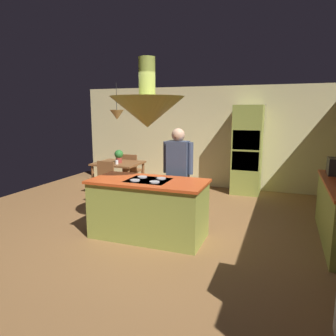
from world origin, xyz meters
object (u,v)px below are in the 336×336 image
at_px(dining_table, 118,167).
at_px(cup_on_table, 117,162).
at_px(chair_by_back_wall, 132,168).
at_px(potted_plant_on_table, 119,155).
at_px(kitchen_island, 148,208).
at_px(chair_facing_island, 103,179).
at_px(oven_tower, 247,150).
at_px(person_at_island, 178,170).

relative_size(dining_table, cup_on_table, 11.51).
bearing_deg(cup_on_table, chair_by_back_wall, 95.50).
distance_m(dining_table, chair_by_back_wall, 0.68).
bearing_deg(potted_plant_on_table, dining_table, 142.95).
distance_m(kitchen_island, chair_facing_island, 2.22).
bearing_deg(cup_on_table, dining_table, 111.03).
distance_m(kitchen_island, dining_table, 2.71).
bearing_deg(chair_facing_island, chair_by_back_wall, 90.00).
xyz_separation_m(chair_by_back_wall, cup_on_table, (0.09, -0.89, 0.30)).
relative_size(oven_tower, cup_on_table, 23.13).
relative_size(kitchen_island, potted_plant_on_table, 5.97).
xyz_separation_m(dining_table, person_at_island, (1.94, -1.40, 0.30)).
distance_m(chair_facing_island, chair_by_back_wall, 1.33).
bearing_deg(kitchen_island, potted_plant_on_table, 128.78).
xyz_separation_m(person_at_island, chair_by_back_wall, (-1.94, 2.06, -0.45)).
distance_m(dining_table, person_at_island, 2.41).
xyz_separation_m(potted_plant_on_table, cup_on_table, (0.05, -0.20, -0.12)).
distance_m(chair_by_back_wall, cup_on_table, 0.94).
xyz_separation_m(dining_table, chair_by_back_wall, (0.00, 0.67, -0.15)).
relative_size(oven_tower, potted_plant_on_table, 6.94).
relative_size(kitchen_island, person_at_island, 1.08).
distance_m(person_at_island, chair_facing_island, 2.12).
bearing_deg(dining_table, potted_plant_on_table, -37.05).
height_order(kitchen_island, person_at_island, person_at_island).
bearing_deg(oven_tower, chair_by_back_wall, -170.34).
xyz_separation_m(dining_table, cup_on_table, (0.09, -0.22, 0.15)).
height_order(oven_tower, dining_table, oven_tower).
relative_size(kitchen_island, cup_on_table, 19.91).
bearing_deg(person_at_island, kitchen_island, -109.06).
relative_size(kitchen_island, chair_facing_island, 2.06).
height_order(person_at_island, chair_facing_island, person_at_island).
bearing_deg(person_at_island, chair_by_back_wall, 133.28).
xyz_separation_m(person_at_island, chair_facing_island, (-1.94, 0.73, -0.45)).
bearing_deg(chair_facing_island, person_at_island, -20.59).
distance_m(chair_facing_island, cup_on_table, 0.54).
bearing_deg(chair_by_back_wall, chair_facing_island, 90.00).
xyz_separation_m(dining_table, chair_facing_island, (0.00, -0.67, -0.15)).
bearing_deg(oven_tower, person_at_island, -108.65).
relative_size(chair_by_back_wall, cup_on_table, 9.67).
bearing_deg(dining_table, kitchen_island, -51.01).
relative_size(person_at_island, chair_facing_island, 1.91).
xyz_separation_m(kitchen_island, potted_plant_on_table, (-1.67, 2.08, 0.47)).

